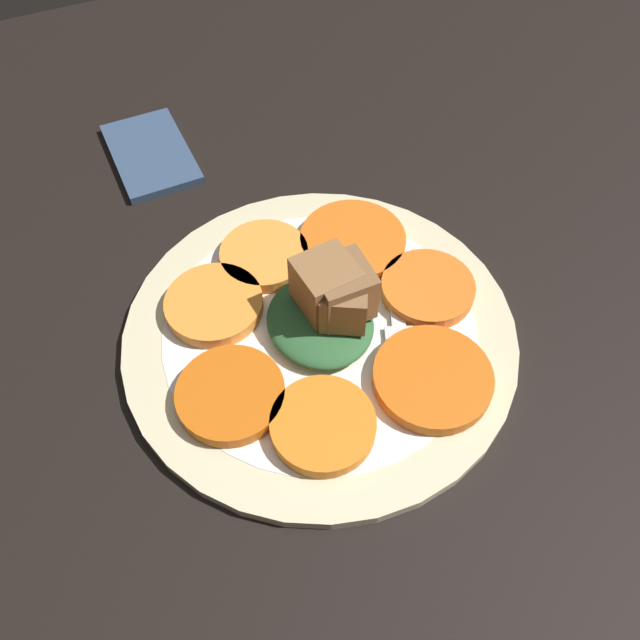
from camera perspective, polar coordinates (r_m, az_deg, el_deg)
table_slab at (r=50.25cm, az=0.00°, el=-2.08°), size 120.00×120.00×2.00cm
plate at (r=49.00cm, az=0.00°, el=-1.09°), size 30.66×30.66×1.05cm
carrot_slice_0 at (r=43.59cm, az=0.27°, el=-9.56°), size 7.40×7.40×1.12cm
carrot_slice_1 at (r=46.11cm, az=10.24°, el=-5.25°), size 8.74×8.74×1.12cm
carrot_slice_2 at (r=50.94cm, az=9.81°, el=2.89°), size 7.53×7.53×1.12cm
carrot_slice_3 at (r=53.68cm, az=3.01°, el=7.23°), size 9.01×9.01×1.12cm
carrot_slice_4 at (r=52.69cm, az=-5.12°, el=5.90°), size 7.41×7.41×1.12cm
carrot_slice_5 at (r=49.88cm, az=-9.66°, el=1.43°), size 7.76×7.76×1.12cm
carrot_slice_6 at (r=45.16cm, az=-8.18°, el=-6.75°), size 7.83×7.83×1.12cm
center_pile at (r=46.72cm, az=0.86°, el=1.52°), size 8.98×8.08×5.89cm
fork at (r=50.16cm, az=6.95°, el=1.67°), size 17.92×9.21×0.40cm
napkin at (r=66.20cm, az=-15.22°, el=14.46°), size 12.00×7.20×0.80cm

